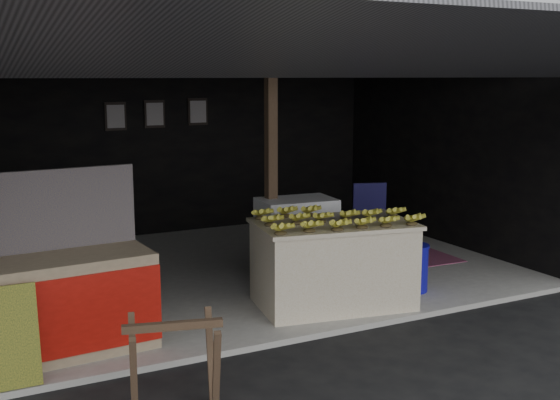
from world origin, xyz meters
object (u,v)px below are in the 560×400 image
white_crate (297,239)px  plastic_chair (371,213)px  neighbor_stall (62,300)px  banana_table (333,264)px  water_barrel (413,269)px  sawhorse (174,356)px

white_crate → plastic_chair: same height
neighbor_stall → banana_table: bearing=-3.3°
water_barrel → white_crate: bearing=132.8°
banana_table → water_barrel: size_ratio=3.50×
white_crate → neighbor_stall: 3.15m
neighbor_stall → sawhorse: bearing=-73.3°
banana_table → plastic_chair: 2.25m
banana_table → water_barrel: bearing=10.7°
white_crate → plastic_chair: size_ratio=1.00×
sawhorse → water_barrel: size_ratio=1.51×
sawhorse → neighbor_stall: bearing=125.1°
neighbor_stall → plastic_chair: neighbor_stall is taller
banana_table → neighbor_stall: bearing=-169.5°
white_crate → plastic_chair: 1.56m
neighbor_stall → sawhorse: size_ratio=2.09×
banana_table → neighbor_stall: size_ratio=1.11×
banana_table → plastic_chair: bearing=55.0°
white_crate → sawhorse: (-2.41, -2.53, -0.10)m
neighbor_stall → plastic_chair: size_ratio=1.63×
white_crate → neighbor_stall: size_ratio=0.61×
neighbor_stall → sawhorse: 1.55m
plastic_chair → water_barrel: bearing=-89.7°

